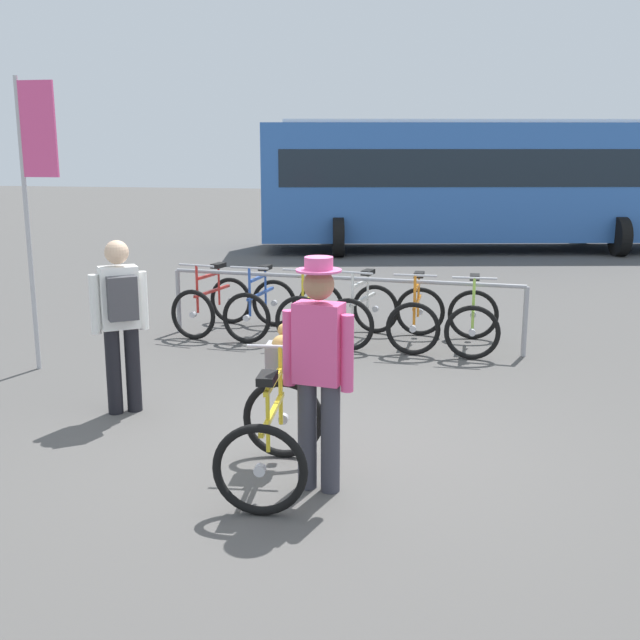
# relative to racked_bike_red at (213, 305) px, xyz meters

# --- Properties ---
(ground_plane) EXTENTS (80.00, 80.00, 0.00)m
(ground_plane) POSITION_rel_racked_bike_red_xyz_m (2.30, -3.96, -0.37)
(ground_plane) COLOR #514F4C
(bike_rack_rail) EXTENTS (4.59, 0.44, 0.88)m
(bike_rack_rail) POSITION_rel_racked_bike_red_xyz_m (1.83, -0.33, 0.33)
(bike_rack_rail) COLOR #99999E
(bike_rack_rail) RESTS_ON ground
(racked_bike_red) EXTENTS (0.86, 1.20, 0.97)m
(racked_bike_red) POSITION_rel_racked_bike_red_xyz_m (0.00, 0.00, 0.00)
(racked_bike_red) COLOR black
(racked_bike_red) RESTS_ON ground
(racked_bike_blue) EXTENTS (0.76, 1.16, 0.97)m
(racked_bike_blue) POSITION_rel_racked_bike_red_xyz_m (0.70, -0.06, -0.00)
(racked_bike_blue) COLOR black
(racked_bike_blue) RESTS_ON ground
(racked_bike_yellow) EXTENTS (0.72, 1.13, 0.97)m
(racked_bike_yellow) POSITION_rel_racked_bike_red_xyz_m (1.40, -0.12, 0.00)
(racked_bike_yellow) COLOR black
(racked_bike_yellow) RESTS_ON ground
(racked_bike_white) EXTENTS (0.86, 1.20, 0.97)m
(racked_bike_white) POSITION_rel_racked_bike_red_xyz_m (2.09, -0.18, -0.00)
(racked_bike_white) COLOR black
(racked_bike_white) RESTS_ON ground
(racked_bike_orange) EXTENTS (0.67, 1.12, 0.98)m
(racked_bike_orange) POSITION_rel_racked_bike_red_xyz_m (2.79, -0.24, 0.00)
(racked_bike_orange) COLOR black
(racked_bike_orange) RESTS_ON ground
(racked_bike_lime) EXTENTS (0.66, 1.10, 0.97)m
(racked_bike_lime) POSITION_rel_racked_bike_red_xyz_m (3.49, -0.29, -0.00)
(racked_bike_lime) COLOR black
(racked_bike_lime) RESTS_ON ground
(featured_bicycle) EXTENTS (0.75, 1.23, 1.09)m
(featured_bicycle) POSITION_rel_racked_bike_red_xyz_m (2.06, -4.50, 0.12)
(featured_bicycle) COLOR black
(featured_bicycle) RESTS_ON ground
(person_with_featured_bike) EXTENTS (0.52, 0.32, 1.72)m
(person_with_featured_bike) POSITION_rel_racked_bike_red_xyz_m (2.42, -4.65, 0.58)
(person_with_featured_bike) COLOR #383842
(person_with_featured_bike) RESTS_ON ground
(pedestrian_with_backpack) EXTENTS (0.48, 0.45, 1.64)m
(pedestrian_with_backpack) POSITION_rel_racked_bike_red_xyz_m (0.29, -3.36, 0.57)
(pedestrian_with_backpack) COLOR black
(pedestrian_with_backpack) RESTS_ON ground
(bus_distant) EXTENTS (10.30, 4.78, 3.08)m
(bus_distant) POSITION_rel_racked_bike_red_xyz_m (3.30, 9.49, 1.37)
(bus_distant) COLOR #3366B7
(bus_distant) RESTS_ON ground
(banner_flag) EXTENTS (0.45, 0.05, 3.20)m
(banner_flag) POSITION_rel_racked_bike_red_xyz_m (-1.21, -2.16, 1.86)
(banner_flag) COLOR #B2B2B7
(banner_flag) RESTS_ON ground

